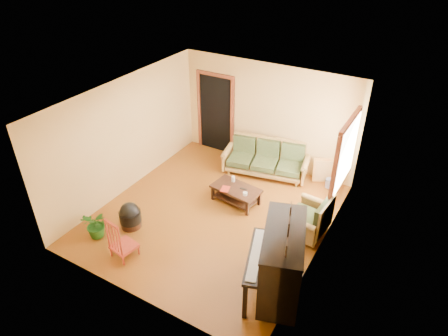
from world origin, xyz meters
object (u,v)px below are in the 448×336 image
Objects in this scene: coffee_table at (236,195)px; ceramic_crock at (329,183)px; sofa at (265,159)px; red_chair at (122,237)px; potted_plant at (96,225)px; armchair at (308,215)px; piano at (282,263)px; footstool at (130,218)px.

ceramic_crock is (1.60, 1.60, -0.08)m from coffee_table.
sofa is 1.59m from ceramic_crock.
red_chair is 1.52× the size of potted_plant.
coffee_table is (-0.06, -1.35, -0.24)m from sofa.
potted_plant is at bearing -143.26° from armchair.
red_chair is at bearing -134.57° from armchair.
sofa is 3.65m from piano.
piano reaches higher than coffee_table.
armchair is 3.54m from red_chair.
potted_plant is at bearing -130.62° from ceramic_crock.
potted_plant is at bearing -121.48° from footstool.
ceramic_crock is 5.22m from potted_plant.
potted_plant reaches higher than coffee_table.
sofa is 2.25m from armchair.
coffee_table is 2.27m from ceramic_crock.
footstool is (-1.51, -3.15, -0.22)m from sofa.
piano is at bearing 22.27° from red_chair.
armchair is at bearing 27.07° from footstool.
coffee_table is 4.70× the size of ceramic_crock.
potted_plant reaches higher than footstool.
sofa reaches higher than potted_plant.
red_chair is 0.83m from potted_plant.
armchair is at bearing 76.31° from piano.
ceramic_crock is (-0.23, 3.43, -0.54)m from piano.
piano is 3.69m from potted_plant.
sofa is at bearing 87.29° from coffee_table.
potted_plant is (-0.35, -0.57, 0.08)m from footstool.
piano reaches higher than footstool.
sofa is 2.28× the size of armchair.
sofa is at bearing 141.52° from armchair.
sofa is 3.42× the size of potted_plant.
armchair is 2.01× the size of footstool.
piano is 3.48m from ceramic_crock.
armchair reaches higher than sofa.
piano is 3.31m from footstool.
red_chair is (-0.99, -2.49, 0.25)m from coffee_table.
coffee_table is 2.97m from potted_plant.
ceramic_crock is (-0.10, 1.79, -0.33)m from armchair.
sofa is 1.36× the size of piano.
armchair is at bearing -54.85° from sofa.
sofa is 3.50m from footstool.
sofa is at bearing 100.69° from piano.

